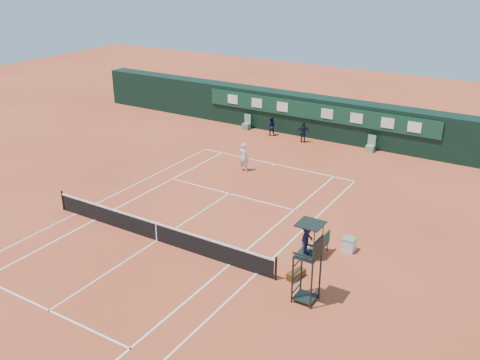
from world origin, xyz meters
The scene contains 14 objects.
ground centered at (0.00, 0.00, 0.00)m, with size 90.00×90.00×0.00m, color #C5522E.
court_lines centered at (0.00, 0.00, 0.01)m, with size 11.05×23.85×0.01m.
tennis_net centered at (0.00, 0.00, 0.51)m, with size 12.90×0.10×1.10m.
back_wall centered at (0.00, 18.74, 1.51)m, with size 40.00×1.65×3.00m.
linesman_chair_left centered at (-5.50, 17.48, 0.32)m, with size 0.55×0.50×1.15m.
linesman_chair_right centered at (4.50, 17.48, 0.32)m, with size 0.55×0.50×1.15m.
umpire_chair centered at (8.06, -0.66, 2.46)m, with size 0.96×0.95×3.42m.
player_bench centered at (7.19, 2.83, 0.60)m, with size 0.56×1.20×1.10m.
tennis_bag centered at (7.07, 0.59, 0.16)m, with size 0.38×0.87×0.33m, color black.
cooler centered at (8.13, 3.89, 0.33)m, with size 0.57×0.57×0.65m.
tennis_ball centered at (2.88, 8.41, 0.03)m, with size 0.06×0.06×0.06m, color #CBD932.
player centered at (-1.12, 9.87, 0.92)m, with size 0.67×0.44×1.83m, color silver.
ball_kid_left centered at (-3.11, 17.11, 0.72)m, with size 0.70×0.55×1.44m, color black.
ball_kid_right centered at (-0.33, 16.88, 0.76)m, with size 0.89×0.37×1.52m, color black.
Camera 1 is at (15.08, -16.98, 12.55)m, focal length 40.00 mm.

